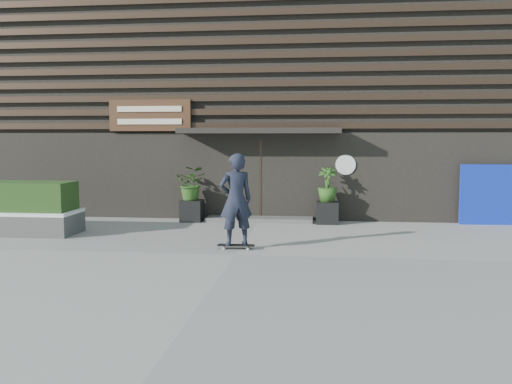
# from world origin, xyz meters

# --- Properties ---
(ground) EXTENTS (80.00, 80.00, 0.00)m
(ground) POSITION_xyz_m (0.00, 0.00, 0.00)
(ground) COLOR #9B9893
(ground) RESTS_ON ground
(entrance_step) EXTENTS (3.00, 0.80, 0.12)m
(entrance_step) POSITION_xyz_m (0.00, 4.60, 0.06)
(entrance_step) COLOR #51514F
(entrance_step) RESTS_ON ground
(planter_pot_left) EXTENTS (0.60, 0.60, 0.60)m
(planter_pot_left) POSITION_xyz_m (-1.90, 4.40, 0.30)
(planter_pot_left) COLOR black
(planter_pot_left) RESTS_ON ground
(bamboo_left) EXTENTS (0.86, 0.75, 0.96)m
(bamboo_left) POSITION_xyz_m (-1.90, 4.40, 1.08)
(bamboo_left) COLOR #2D591E
(bamboo_left) RESTS_ON planter_pot_left
(planter_pot_right) EXTENTS (0.60, 0.60, 0.60)m
(planter_pot_right) POSITION_xyz_m (1.90, 4.40, 0.30)
(planter_pot_right) COLOR black
(planter_pot_right) RESTS_ON ground
(bamboo_right) EXTENTS (0.54, 0.54, 0.96)m
(bamboo_right) POSITION_xyz_m (1.90, 4.40, 1.08)
(bamboo_right) COLOR #2D591E
(bamboo_right) RESTS_ON planter_pot_right
(raised_bed) EXTENTS (3.50, 1.20, 0.50)m
(raised_bed) POSITION_xyz_m (-5.98, 1.91, 0.25)
(raised_bed) COLOR #454543
(raised_bed) RESTS_ON ground
(snow_layer) EXTENTS (3.50, 1.20, 0.08)m
(snow_layer) POSITION_xyz_m (-5.98, 1.91, 0.54)
(snow_layer) COLOR white
(snow_layer) RESTS_ON raised_bed
(hedge) EXTENTS (3.30, 1.00, 0.70)m
(hedge) POSITION_xyz_m (-5.98, 1.91, 0.93)
(hedge) COLOR #1F3C16
(hedge) RESTS_ON snow_layer
(blue_tarp) EXTENTS (1.75, 0.20, 1.64)m
(blue_tarp) POSITION_xyz_m (6.35, 4.70, 0.82)
(blue_tarp) COLOR #0D23AF
(blue_tarp) RESTS_ON ground
(building) EXTENTS (18.00, 11.00, 8.00)m
(building) POSITION_xyz_m (-0.00, 9.96, 3.99)
(building) COLOR black
(building) RESTS_ON ground
(skateboarder) EXTENTS (0.83, 0.70, 2.03)m
(skateboarder) POSITION_xyz_m (-0.07, 0.58, 1.06)
(skateboarder) COLOR black
(skateboarder) RESTS_ON ground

